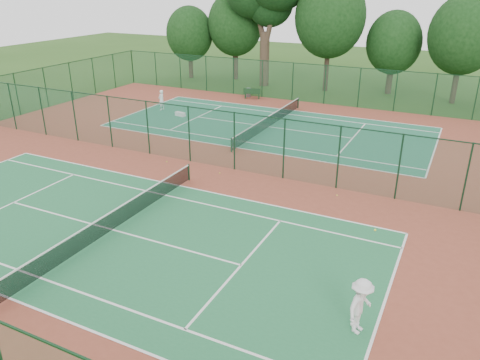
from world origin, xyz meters
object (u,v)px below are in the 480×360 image
at_px(kit_bag, 180,114).
at_px(trash_bin, 248,92).
at_px(player_near, 361,306).
at_px(player_far, 161,100).
at_px(bench, 252,93).

bearing_deg(kit_bag, trash_bin, 85.67).
bearing_deg(player_near, trash_bin, 45.65).
bearing_deg(player_near, player_far, 61.23).
bearing_deg(trash_bin, player_far, -120.01).
bearing_deg(player_far, kit_bag, 71.61).
relative_size(player_far, trash_bin, 2.09).
relative_size(player_far, kit_bag, 1.95).
height_order(bench, kit_bag, bench).
xyz_separation_m(trash_bin, bench, (0.67, -0.59, 0.10)).
height_order(trash_bin, bench, bench).
bearing_deg(bench, player_near, -77.03).
height_order(player_near, kit_bag, player_near).
bearing_deg(player_far, player_near, 50.45).
height_order(trash_bin, kit_bag, trash_bin).
height_order(player_far, trash_bin, player_far).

